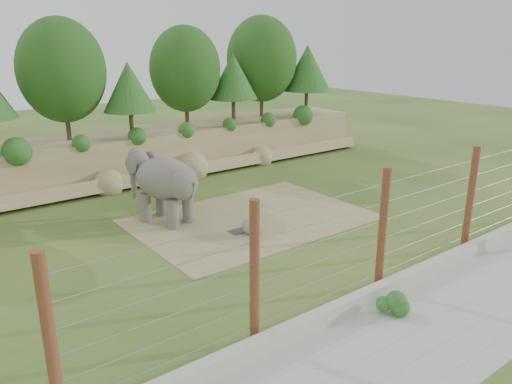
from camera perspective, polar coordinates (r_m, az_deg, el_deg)
ground at (r=19.66m, az=3.55°, el=-5.85°), size 90.00×90.00×0.00m
back_embankment at (r=29.33m, az=-11.98°, el=9.65°), size 30.00×5.52×8.77m
dirt_patch at (r=22.12m, az=-0.54°, el=-3.07°), size 10.00×7.00×0.02m
drain_grate at (r=20.77m, az=-1.75°, el=-4.41°), size 1.00×0.60×0.03m
elephant at (r=21.70m, az=-10.29°, el=0.38°), size 2.72×4.02×3.00m
stone_ball at (r=20.31m, az=-0.52°, el=-3.76°), size 0.79×0.79×0.79m
retaining_wall at (r=16.49m, az=15.16°, el=-10.35°), size 26.00×0.35×0.50m
walkway at (r=15.66m, az=21.00°, el=-13.57°), size 26.00×4.00×0.01m
barrier_fence at (r=16.04m, az=14.25°, el=-4.19°), size 20.26×0.26×4.00m
walkway_shrub at (r=15.32m, az=15.23°, el=-12.30°), size 0.63×0.63×0.63m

